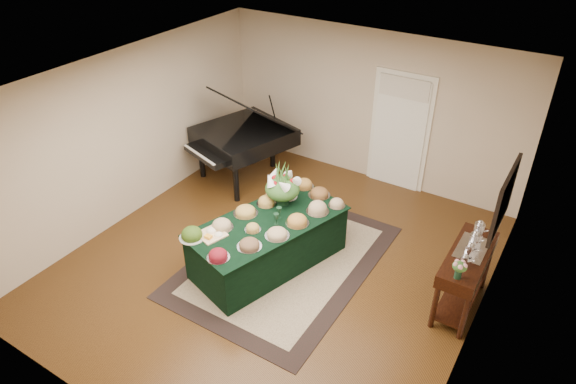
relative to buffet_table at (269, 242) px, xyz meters
The scene contains 14 objects.
ground 0.40m from the buffet_table, 44.75° to the left, with size 6.00×6.00×0.00m, color black.
area_rug 0.44m from the buffet_table, 44.31° to the left, with size 2.34×3.28×0.01m.
kitchen_doorway 3.20m from the buffet_table, 77.34° to the left, with size 1.05×0.07×2.10m.
buffet_table is the anchor object (origin of this frame).
food_platters 0.43m from the buffet_table, 95.14° to the left, with size 1.57×2.33×0.15m.
cutting_board 0.89m from the buffet_table, 125.05° to the right, with size 0.42×0.42×0.10m.
green_goblets 0.48m from the buffet_table, 31.04° to the left, with size 0.12×0.22×0.18m.
floral_centerpiece 0.85m from the buffet_table, 98.68° to the left, with size 0.52×0.52×0.52m.
grand_piano 2.55m from the buffet_table, 133.81° to the left, with size 1.87×1.97×1.72m.
wicker_basket 1.47m from the buffet_table, 117.30° to the left, with size 0.43×0.43×0.27m, color #A57442.
mahogany_sideboard 2.67m from the buffet_table, 13.04° to the left, with size 0.45×1.26×0.88m.
tea_service 2.74m from the buffet_table, 14.47° to the left, with size 0.34×0.74×0.30m.
pink_bouquet 2.67m from the buffet_table, ahead, with size 0.19×0.19×0.24m.
wall_painting 3.18m from the buffet_table, 12.05° to the left, with size 0.05×0.95×0.75m.
Camera 1 is at (3.20, -4.83, 4.89)m, focal length 32.00 mm.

